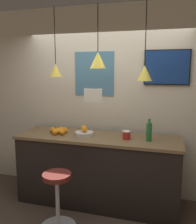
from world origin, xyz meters
TOP-DOWN VIEW (x-y plane):
  - back_wall at (0.00, 1.24)m, footprint 8.00×0.06m
  - service_counter at (0.00, 0.78)m, footprint 2.33×0.71m
  - bar_stool at (-0.30, 0.05)m, footprint 0.45×0.45m
  - fruit_bowl at (-0.20, 0.75)m, footprint 0.26×0.26m
  - orange_pile at (-0.60, 0.76)m, footprint 0.29×0.27m
  - juice_bottle at (0.71, 0.75)m, footprint 0.08×0.08m
  - spread_jar at (0.41, 0.75)m, footprint 0.11×0.11m
  - pendant_lamp_left at (-0.63, 0.77)m, footprint 0.18×0.18m
  - pendant_lamp_middle at (0.00, 0.77)m, footprint 0.22×0.22m
  - pendant_lamp_right at (0.63, 0.77)m, footprint 0.19×0.19m
  - mounted_tv at (0.89, 1.19)m, footprint 0.63×0.04m
  - hanging_menu_board at (0.02, 0.50)m, footprint 0.24×0.01m
  - wall_poster at (-0.19, 1.21)m, footprint 0.63×0.01m

SIDE VIEW (x-z plane):
  - bar_stool at x=-0.30m, z-range 0.09..0.80m
  - service_counter at x=0.00m, z-range 0.00..1.01m
  - orange_pile at x=-0.60m, z-range 1.01..1.09m
  - fruit_bowl at x=-0.20m, z-range 0.99..1.13m
  - spread_jar at x=0.41m, z-range 1.01..1.12m
  - juice_bottle at x=0.71m, z-range 0.99..1.29m
  - back_wall at x=0.00m, z-range 0.00..2.90m
  - hanging_menu_board at x=0.02m, z-range 1.54..1.71m
  - wall_poster at x=-0.19m, z-range 1.54..2.22m
  - pendant_lamp_right at x=0.63m, z-range 1.41..2.41m
  - pendant_lamp_left at x=-0.63m, z-range 1.46..2.42m
  - mounted_tv at x=0.89m, z-range 1.73..2.22m
  - pendant_lamp_middle at x=0.00m, z-range 1.65..2.49m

